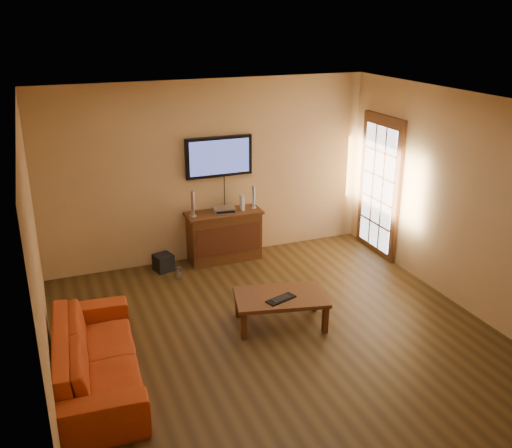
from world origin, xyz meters
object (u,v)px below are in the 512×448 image
coffee_table (281,299)px  media_console (224,236)px  subwoofer (163,263)px  game_console (242,202)px  bottle (179,273)px  speaker_left (193,205)px  speaker_right (253,198)px  television (219,157)px  keyboard (281,299)px  av_receiver (224,210)px  sofa (96,347)px

coffee_table → media_console: bearing=90.2°
coffee_table → subwoofer: bearing=115.4°
game_console → bottle: 1.44m
speaker_left → speaker_right: bearing=2.2°
media_console → coffee_table: (0.01, -2.09, -0.05)m
coffee_table → television: bearing=90.1°
keyboard → subwoofer: bearing=113.5°
bottle → game_console: bearing=20.9°
keyboard → television: bearing=89.1°
speaker_left → subwoofer: bearing=-176.4°
television → av_receiver: (0.00, -0.19, -0.77)m
subwoofer → sofa: bearing=-132.6°
television → bottle: size_ratio=5.10×
av_receiver → bottle: 1.17m
subwoofer → game_console: bearing=-12.6°
sofa → subwoofer: size_ratio=8.31×
speaker_left → speaker_right: speaker_left is taller
sofa → speaker_left: size_ratio=5.45×
media_console → sofa: sofa is taller
sofa → speaker_left: speaker_left is taller
av_receiver → game_console: 0.31m
av_receiver → game_console: game_console is taller
media_console → speaker_right: 0.72m
speaker_left → speaker_right: (0.96, 0.04, -0.02)m
coffee_table → av_receiver: (-0.00, 2.09, 0.46)m
game_console → keyboard: (-0.33, -2.21, -0.48)m
subwoofer → av_receiver: bearing=-12.9°
sofa → keyboard: (2.16, 0.26, -0.00)m
television → coffee_table: 2.59m
game_console → bottle: game_console is taller
subwoofer → bottle: bearing=-85.1°
coffee_table → speaker_right: speaker_right is taller
bottle → speaker_left: bearing=48.8°
television → bottle: (-0.83, -0.60, -1.48)m
media_console → speaker_right: (0.48, 0.02, 0.54)m
television → bottle: 1.80m
subwoofer → keyboard: size_ratio=0.62×
speaker_left → speaker_right: size_ratio=1.12×
media_console → speaker_left: bearing=-177.7°
speaker_left → coffee_table: bearing=-76.8°
coffee_table → game_console: (0.29, 2.11, 0.54)m
media_console → speaker_left: 0.74m
speaker_right → media_console: bearing=-177.9°
television → subwoofer: bearing=-166.6°
subwoofer → bottle: 0.39m
media_console → bottle: media_console is taller
television → av_receiver: size_ratio=3.18×
speaker_right → game_console: bearing=-178.6°
media_console → television: (0.00, 0.18, 1.19)m
av_receiver → keyboard: bearing=-83.6°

